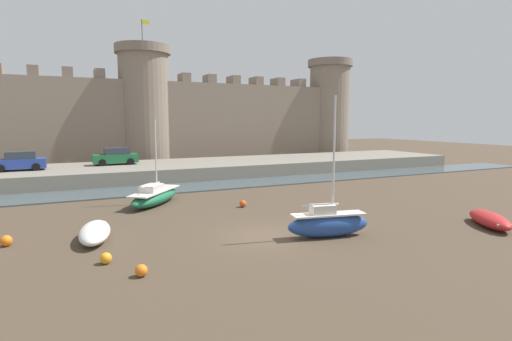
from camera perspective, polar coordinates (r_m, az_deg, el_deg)
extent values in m
plane|color=#4C3D2D|center=(19.58, 1.64, -9.26)|extent=(160.00, 160.00, 0.00)
cube|color=#47565B|center=(33.34, -10.06, -2.42)|extent=(80.00, 4.50, 0.10)
cube|color=gray|center=(40.24, -12.77, 0.02)|extent=(65.76, 10.00, 1.31)
cube|color=gray|center=(50.44, -15.54, 6.42)|extent=(53.76, 2.80, 10.22)
cylinder|color=gray|center=(50.46, -15.60, 8.19)|extent=(5.80, 5.80, 13.35)
cylinder|color=#796B5D|center=(51.12, -15.88, 16.25)|extent=(6.50, 6.50, 1.00)
cylinder|color=#4C4742|center=(51.49, -15.96, 18.45)|extent=(0.10, 0.10, 3.00)
cube|color=yellow|center=(51.82, -15.49, 19.75)|extent=(0.80, 0.04, 0.50)
cylinder|color=gray|center=(61.02, 10.41, 8.11)|extent=(5.80, 5.80, 13.35)
cylinder|color=#796B5D|center=(61.57, 10.56, 14.80)|extent=(6.50, 6.50, 1.00)
cube|color=gray|center=(50.10, -29.20, 12.27)|extent=(1.10, 2.52, 1.10)
cube|color=gray|center=(50.00, -25.34, 12.49)|extent=(1.10, 2.52, 1.10)
cube|color=gray|center=(50.13, -21.48, 12.67)|extent=(1.10, 2.52, 1.10)
cube|color=gray|center=(51.77, -10.22, 12.85)|extent=(1.10, 2.52, 1.10)
cube|color=gray|center=(52.72, -6.66, 12.81)|extent=(1.10, 2.52, 1.10)
cube|color=gray|center=(53.85, -3.25, 12.72)|extent=(1.10, 2.52, 1.10)
cube|color=gray|center=(55.16, 0.01, 12.60)|extent=(1.10, 2.52, 1.10)
cube|color=gray|center=(56.64, 3.10, 12.45)|extent=(1.10, 2.52, 1.10)
cube|color=gray|center=(58.26, 6.03, 12.27)|extent=(1.10, 2.52, 1.10)
ellipsoid|color=silver|center=(20.18, -22.03, -8.18)|extent=(1.86, 3.87, 0.76)
ellipsoid|color=white|center=(20.16, -22.04, -8.01)|extent=(1.47, 3.17, 0.42)
cube|color=beige|center=(19.88, -22.12, -8.11)|extent=(1.16, 0.36, 0.06)
cube|color=beige|center=(21.56, -21.72, -6.98)|extent=(0.77, 0.38, 0.08)
ellipsoid|color=red|center=(24.35, 30.40, -6.06)|extent=(2.93, 3.79, 0.76)
ellipsoid|color=#F23939|center=(24.33, 30.41, -5.93)|extent=(2.36, 3.08, 0.42)
cube|color=beige|center=(24.56, 30.14, -5.70)|extent=(1.07, 0.73, 0.06)
cube|color=beige|center=(23.10, 31.92, -6.63)|extent=(0.77, 0.60, 0.08)
ellipsoid|color=#1E6B47|center=(27.30, -14.21, -3.74)|extent=(4.65, 5.27, 0.95)
cube|color=silver|center=(27.22, -14.24, -2.84)|extent=(4.06, 4.61, 0.08)
cube|color=silver|center=(26.82, -14.66, -2.44)|extent=(1.76, 1.84, 0.44)
cylinder|color=silver|center=(27.16, -14.12, 2.20)|extent=(0.10, 0.10, 4.67)
cylinder|color=silver|center=(26.66, -14.82, -2.00)|extent=(1.60, 1.98, 0.08)
ellipsoid|color=#234793|center=(19.51, 10.29, -7.70)|extent=(4.18, 1.77, 1.14)
cube|color=silver|center=(19.38, 10.33, -6.18)|extent=(3.67, 1.53, 0.08)
cube|color=silver|center=(19.20, 9.51, -5.49)|extent=(1.24, 0.86, 0.44)
cylinder|color=silver|center=(19.02, 11.07, 2.15)|extent=(0.10, 0.10, 5.55)
cylinder|color=silver|center=(19.11, 9.24, -4.84)|extent=(1.81, 0.44, 0.08)
sphere|color=orange|center=(16.88, -20.66, -11.65)|extent=(0.45, 0.45, 0.45)
sphere|color=orange|center=(21.03, -32.10, -8.50)|extent=(0.50, 0.50, 0.50)
sphere|color=#E04C1E|center=(25.72, -1.89, -4.76)|extent=(0.45, 0.45, 0.45)
sphere|color=orange|center=(15.20, -16.07, -13.57)|extent=(0.45, 0.45, 0.45)
cube|color=#263F99|center=(39.34, -30.74, 0.87)|extent=(4.14, 1.79, 0.80)
cube|color=#2D3842|center=(39.27, -30.59, 1.89)|extent=(2.29, 1.55, 0.64)
cylinder|color=black|center=(38.64, -32.68, 0.23)|extent=(0.64, 0.19, 0.64)
cylinder|color=black|center=(40.32, -32.42, 0.49)|extent=(0.64, 0.19, 0.64)
cylinder|color=black|center=(38.44, -28.92, 0.44)|extent=(0.64, 0.19, 0.64)
cylinder|color=black|center=(40.13, -28.82, 0.69)|extent=(0.64, 0.19, 0.64)
cube|color=#1E6638|center=(40.73, -19.45, 1.65)|extent=(4.14, 1.79, 0.80)
cube|color=#2D3842|center=(40.70, -19.28, 2.64)|extent=(2.29, 1.55, 0.64)
cylinder|color=black|center=(39.79, -21.10, 1.05)|extent=(0.64, 0.19, 0.64)
cylinder|color=black|center=(41.47, -21.32, 1.27)|extent=(0.64, 0.19, 0.64)
cylinder|color=black|center=(40.10, -17.48, 1.24)|extent=(0.64, 0.19, 0.64)
cylinder|color=black|center=(41.77, -17.85, 1.45)|extent=(0.64, 0.19, 0.64)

